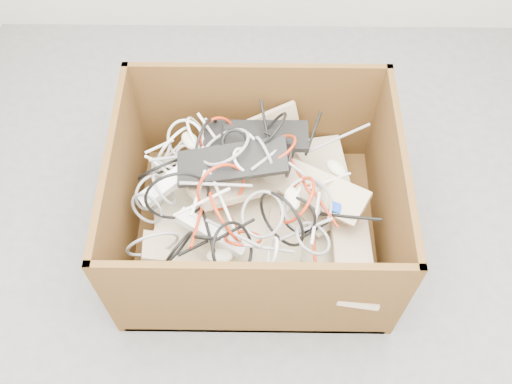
{
  "coord_description": "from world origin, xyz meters",
  "views": [
    {
      "loc": [
        -0.04,
        -1.02,
        2.16
      ],
      "look_at": [
        -0.05,
        0.19,
        0.3
      ],
      "focal_mm": 39.77,
      "sensor_mm": 36.0,
      "label": 1
    }
  ],
  "objects_px": {
    "cardboard_box": "(253,215)",
    "vga_plug": "(335,208)",
    "power_strip_left": "(175,178)",
    "power_strip_right": "(211,233)"
  },
  "relations": [
    {
      "from": "cardboard_box",
      "to": "vga_plug",
      "type": "bearing_deg",
      "value": -12.99
    },
    {
      "from": "power_strip_right",
      "to": "power_strip_left",
      "type": "bearing_deg",
      "value": 152.49
    },
    {
      "from": "power_strip_right",
      "to": "vga_plug",
      "type": "xyz_separation_m",
      "value": [
        0.46,
        0.11,
        0.01
      ]
    },
    {
      "from": "cardboard_box",
      "to": "power_strip_left",
      "type": "height_order",
      "value": "cardboard_box"
    },
    {
      "from": "cardboard_box",
      "to": "power_strip_right",
      "type": "relative_size",
      "value": 3.8
    },
    {
      "from": "cardboard_box",
      "to": "vga_plug",
      "type": "distance_m",
      "value": 0.37
    },
    {
      "from": "cardboard_box",
      "to": "vga_plug",
      "type": "height_order",
      "value": "cardboard_box"
    },
    {
      "from": "power_strip_right",
      "to": "vga_plug",
      "type": "bearing_deg",
      "value": 41.05
    },
    {
      "from": "cardboard_box",
      "to": "power_strip_right",
      "type": "distance_m",
      "value": 0.29
    },
    {
      "from": "power_strip_left",
      "to": "vga_plug",
      "type": "distance_m",
      "value": 0.62
    }
  ]
}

